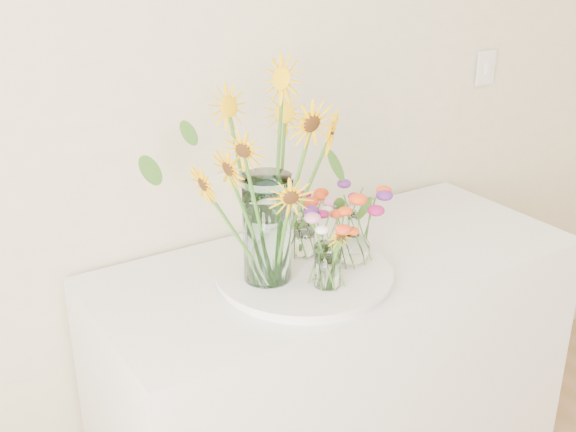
{
  "coord_description": "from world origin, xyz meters",
  "views": [
    {
      "loc": [
        -1.22,
        0.45,
        1.81
      ],
      "look_at": [
        -0.32,
        1.87,
        1.1
      ],
      "focal_mm": 45.0,
      "sensor_mm": 36.0,
      "label": 1
    }
  ],
  "objects_px": {
    "counter": "(335,389)",
    "small_vase_c": "(304,240)",
    "small_vase_a": "(328,266)",
    "small_vase_b": "(353,238)",
    "mason_jar": "(267,229)",
    "tray": "(304,277)"
  },
  "relations": [
    {
      "from": "tray",
      "to": "small_vase_c",
      "type": "bearing_deg",
      "value": 56.37
    },
    {
      "from": "small_vase_b",
      "to": "small_vase_c",
      "type": "bearing_deg",
      "value": 131.65
    },
    {
      "from": "mason_jar",
      "to": "counter",
      "type": "bearing_deg",
      "value": 9.04
    },
    {
      "from": "mason_jar",
      "to": "small_vase_b",
      "type": "height_order",
      "value": "mason_jar"
    },
    {
      "from": "small_vase_a",
      "to": "small_vase_c",
      "type": "xyz_separation_m",
      "value": [
        0.05,
        0.18,
        -0.01
      ]
    },
    {
      "from": "mason_jar",
      "to": "small_vase_b",
      "type": "bearing_deg",
      "value": -8.05
    },
    {
      "from": "small_vase_a",
      "to": "small_vase_c",
      "type": "distance_m",
      "value": 0.19
    },
    {
      "from": "counter",
      "to": "small_vase_b",
      "type": "xyz_separation_m",
      "value": [
        -0.01,
        -0.08,
        0.55
      ]
    },
    {
      "from": "counter",
      "to": "small_vase_b",
      "type": "relative_size",
      "value": 9.88
    },
    {
      "from": "mason_jar",
      "to": "small_vase_a",
      "type": "distance_m",
      "value": 0.18
    },
    {
      "from": "small_vase_b",
      "to": "small_vase_c",
      "type": "xyz_separation_m",
      "value": [
        -0.09,
        0.1,
        -0.02
      ]
    },
    {
      "from": "counter",
      "to": "small_vase_c",
      "type": "distance_m",
      "value": 0.54
    },
    {
      "from": "counter",
      "to": "mason_jar",
      "type": "xyz_separation_m",
      "value": [
        -0.26,
        -0.04,
        0.62
      ]
    },
    {
      "from": "mason_jar",
      "to": "small_vase_b",
      "type": "distance_m",
      "value": 0.26
    },
    {
      "from": "counter",
      "to": "tray",
      "type": "xyz_separation_m",
      "value": [
        -0.16,
        -0.06,
        0.46
      ]
    },
    {
      "from": "counter",
      "to": "small_vase_c",
      "type": "bearing_deg",
      "value": 167.07
    },
    {
      "from": "small_vase_a",
      "to": "small_vase_c",
      "type": "bearing_deg",
      "value": 74.68
    },
    {
      "from": "counter",
      "to": "tray",
      "type": "relative_size",
      "value": 3.14
    },
    {
      "from": "mason_jar",
      "to": "tray",
      "type": "bearing_deg",
      "value": -10.9
    },
    {
      "from": "small_vase_a",
      "to": "small_vase_b",
      "type": "relative_size",
      "value": 0.83
    },
    {
      "from": "small_vase_b",
      "to": "small_vase_c",
      "type": "height_order",
      "value": "small_vase_b"
    },
    {
      "from": "small_vase_a",
      "to": "small_vase_b",
      "type": "xyz_separation_m",
      "value": [
        0.14,
        0.08,
        0.01
      ]
    }
  ]
}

